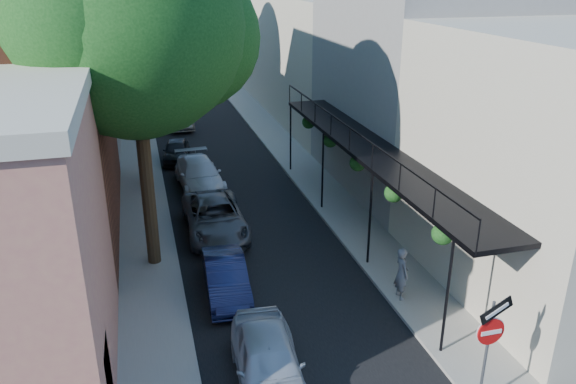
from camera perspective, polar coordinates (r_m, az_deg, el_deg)
road_surface at (r=39.18m, az=-9.19°, el=7.35°), size 6.00×64.00×0.01m
sidewalk_left at (r=38.97m, az=-15.08°, el=6.89°), size 2.00×64.00×0.12m
sidewalk_right at (r=39.75m, az=-3.42°, el=7.88°), size 2.00×64.00×0.12m
buildings_left at (r=37.25m, az=-24.14°, el=12.79°), size 10.10×59.10×12.00m
buildings_right at (r=39.77m, az=3.88°, el=14.28°), size 9.80×55.00×10.00m
sign_post at (r=13.51m, az=19.84°, el=-13.57°), size 0.89×0.17×2.99m
oak_near at (r=18.14m, az=-14.18°, el=15.81°), size 7.48×6.80×11.42m
oak_mid at (r=26.15m, az=-14.76°, el=15.58°), size 6.60×6.00×10.20m
parked_car_a at (r=14.20m, az=-2.01°, el=-16.93°), size 1.93×4.16×1.38m
parked_car_b at (r=17.81m, az=-6.31°, el=-8.65°), size 1.42×3.64×1.18m
parked_car_c at (r=21.77m, az=-7.43°, el=-2.56°), size 2.21×4.79×1.33m
parked_car_d at (r=26.38m, az=-9.00°, el=1.78°), size 2.15×4.72×1.34m
parked_car_e at (r=30.47m, az=-11.27°, el=4.14°), size 1.76×3.43×1.12m
parked_car_f at (r=37.02m, az=-11.08°, el=7.42°), size 1.72×4.04×1.30m
parked_car_g at (r=41.40m, az=-12.26°, el=8.79°), size 2.58×4.71×1.25m
pedestrian at (r=17.55m, az=11.48°, el=-8.08°), size 0.41×0.62×1.68m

